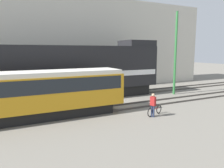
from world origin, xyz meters
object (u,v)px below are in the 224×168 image
(bicycle, at_px, (155,111))
(person, at_px, (153,103))
(freight_locomotive, at_px, (71,72))
(streetcar, at_px, (30,93))
(utility_pole_left, at_px, (175,54))

(bicycle, height_order, person, person)
(freight_locomotive, xyz_separation_m, streetcar, (-4.09, -4.74, -0.78))
(bicycle, bearing_deg, freight_locomotive, 116.66)
(streetcar, distance_m, person, 8.11)
(person, xyz_separation_m, utility_pole_left, (6.82, 5.43, 3.18))
(freight_locomotive, distance_m, person, 8.65)
(bicycle, bearing_deg, streetcar, 160.61)
(person, bearing_deg, streetcar, 157.75)
(person, distance_m, utility_pole_left, 9.28)
(bicycle, xyz_separation_m, utility_pole_left, (6.43, 5.14, 3.85))
(bicycle, xyz_separation_m, person, (-0.39, -0.29, 0.67))
(freight_locomotive, height_order, utility_pole_left, utility_pole_left)
(streetcar, distance_m, utility_pole_left, 14.68)
(freight_locomotive, height_order, bicycle, freight_locomotive)
(streetcar, height_order, person, streetcar)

